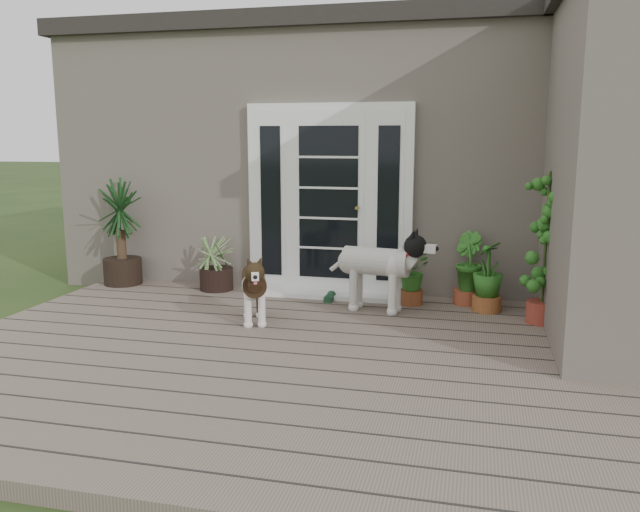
# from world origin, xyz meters

# --- Properties ---
(deck) EXTENTS (6.20, 4.60, 0.12)m
(deck) POSITION_xyz_m (0.00, 0.40, 0.06)
(deck) COLOR #6B5B4C
(deck) RESTS_ON ground
(house_main) EXTENTS (7.40, 4.00, 3.10)m
(house_main) POSITION_xyz_m (0.00, 4.65, 1.55)
(house_main) COLOR #665E54
(house_main) RESTS_ON ground
(roof_main) EXTENTS (7.60, 4.20, 0.20)m
(roof_main) POSITION_xyz_m (0.00, 4.65, 3.20)
(roof_main) COLOR #2D2826
(roof_main) RESTS_ON house_main
(door_unit) EXTENTS (1.90, 0.14, 2.15)m
(door_unit) POSITION_xyz_m (-0.20, 2.60, 1.19)
(door_unit) COLOR white
(door_unit) RESTS_ON deck
(door_step) EXTENTS (1.60, 0.40, 0.05)m
(door_step) POSITION_xyz_m (-0.20, 2.40, 0.14)
(door_step) COLOR white
(door_step) RESTS_ON deck
(brindle_dog) EXTENTS (0.56, 0.79, 0.61)m
(brindle_dog) POSITION_xyz_m (-0.62, 1.20, 0.42)
(brindle_dog) COLOR #372314
(brindle_dog) RESTS_ON deck
(white_dog) EXTENTS (0.96, 0.53, 0.76)m
(white_dog) POSITION_xyz_m (0.46, 1.89, 0.50)
(white_dog) COLOR white
(white_dog) RESTS_ON deck
(spider_plant) EXTENTS (0.86, 0.86, 0.70)m
(spider_plant) POSITION_xyz_m (-1.51, 2.39, 0.47)
(spider_plant) COLOR #8AA264
(spider_plant) RESTS_ON deck
(yucca) EXTENTS (0.98, 0.98, 1.26)m
(yucca) POSITION_xyz_m (-2.75, 2.40, 0.75)
(yucca) COLOR black
(yucca) RESTS_ON deck
(herb_a) EXTENTS (0.55, 0.55, 0.50)m
(herb_a) POSITION_xyz_m (0.79, 2.26, 0.37)
(herb_a) COLOR #275618
(herb_a) RESTS_ON deck
(herb_b) EXTENTS (0.52, 0.52, 0.57)m
(herb_b) POSITION_xyz_m (1.36, 2.40, 0.40)
(herb_b) COLOR #234F16
(herb_b) RESTS_ON deck
(herb_c) EXTENTS (0.49, 0.49, 0.59)m
(herb_c) POSITION_xyz_m (1.58, 2.17, 0.42)
(herb_c) COLOR #20641C
(herb_c) RESTS_ON deck
(sapling) EXTENTS (0.59, 0.59, 1.52)m
(sapling) POSITION_xyz_m (2.08, 1.84, 0.88)
(sapling) COLOR #1D5217
(sapling) RESTS_ON deck
(clog_left) EXTENTS (0.13, 0.26, 0.08)m
(clog_left) POSITION_xyz_m (-0.10, 2.20, 0.16)
(clog_left) COLOR #173922
(clog_left) RESTS_ON deck
(clog_right) EXTENTS (0.15, 0.30, 0.09)m
(clog_right) POSITION_xyz_m (0.67, 2.36, 0.16)
(clog_right) COLOR #143319
(clog_right) RESTS_ON deck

